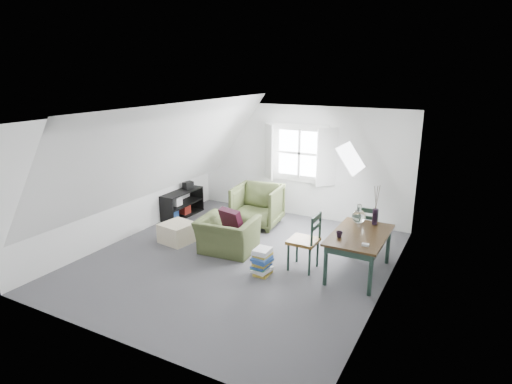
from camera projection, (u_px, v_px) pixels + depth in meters
The scene contains 24 objects.
floor at pixel (238, 259), 7.58m from camera, with size 5.50×5.50×0.00m, color #49494E.
ceiling at pixel (237, 117), 6.88m from camera, with size 5.50×5.50×0.00m, color white.
wall_back at pixel (300, 162), 9.56m from camera, with size 5.00×5.00×0.00m, color silver.
wall_front at pixel (116, 250), 4.90m from camera, with size 5.00×5.00×0.00m, color silver.
wall_left at pixel (128, 175), 8.36m from camera, with size 5.50×5.50×0.00m, color silver.
wall_right at pixel (388, 215), 6.10m from camera, with size 5.50×5.50×0.00m, color silver.
slope_left at pixel (164, 153), 7.79m from camera, with size 5.50×5.50×0.00m, color white.
slope_right at pixel (326, 172), 6.38m from camera, with size 5.50×5.50×0.00m, color white.
dormer_window at pixel (299, 154), 9.44m from camera, with size 1.71×0.35×1.30m.
skylight at pixel (351, 158), 7.49m from camera, with size 0.55×0.75×0.04m, color white.
armchair_near at pixel (228, 252), 7.90m from camera, with size 1.00×0.88×0.65m, color #424C27.
armchair_far at pixel (257, 225), 9.25m from camera, with size 0.94×0.97×0.88m, color #424C27.
throw_pillow at pixel (231, 220), 7.87m from camera, with size 0.45×0.13×0.45m, color #3A0F20.
ottoman at pixel (178, 233), 8.31m from camera, with size 0.57×0.57×0.38m, color beige.
dining_table at pixel (360, 239), 6.90m from camera, with size 0.84×1.40×0.70m.
demijohn at pixel (359, 216), 7.28m from camera, with size 0.24×0.24×0.33m.
vase_twigs at pixel (375, 216), 7.25m from camera, with size 0.09×0.10×0.68m.
cup at pixel (339, 237), 6.73m from camera, with size 0.10×0.10×0.09m, color black.
paper_box at pixel (365, 245), 6.39m from camera, with size 0.11×0.07×0.04m, color white.
dining_chair_far at pixel (368, 228), 7.76m from camera, with size 0.42×0.42×0.90m.
dining_chair_near at pixel (306, 240), 7.08m from camera, with size 0.47×0.47×0.99m.
media_shelf at pixel (181, 205), 9.73m from camera, with size 0.38×1.15×0.59m.
electronics_box at pixel (188, 185), 9.86m from camera, with size 0.16×0.22×0.18m, color black.
magazine_stack at pixel (262, 262), 6.98m from camera, with size 0.33×0.39×0.44m.
Camera 1 is at (3.55, -5.98, 3.25)m, focal length 30.00 mm.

